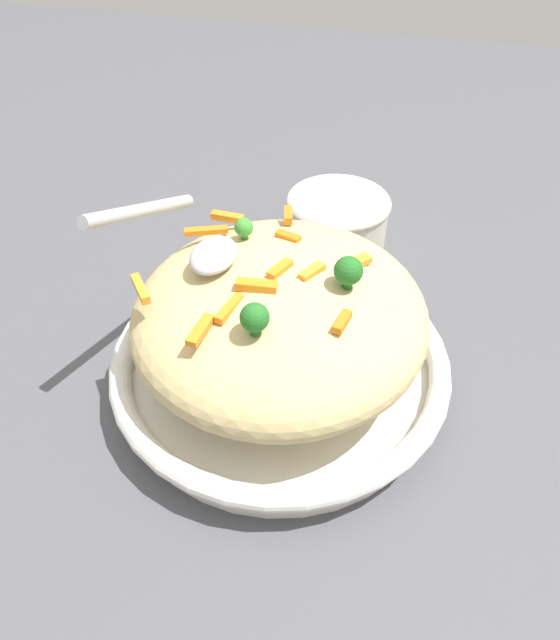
# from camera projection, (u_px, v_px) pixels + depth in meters

# --- Properties ---
(ground_plane) EXTENTS (2.40, 2.40, 0.00)m
(ground_plane) POSITION_uv_depth(u_px,v_px,m) (280.00, 381.00, 0.59)
(ground_plane) COLOR #4C4C51
(serving_bowl) EXTENTS (0.33, 0.33, 0.05)m
(serving_bowl) POSITION_uv_depth(u_px,v_px,m) (280.00, 365.00, 0.58)
(serving_bowl) COLOR white
(serving_bowl) RESTS_ON ground_plane
(pasta_mound) EXTENTS (0.28, 0.27, 0.10)m
(pasta_mound) POSITION_uv_depth(u_px,v_px,m) (280.00, 314.00, 0.53)
(pasta_mound) COLOR #D1BA7A
(pasta_mound) RESTS_ON serving_bowl
(carrot_piece_0) EXTENTS (0.03, 0.02, 0.01)m
(carrot_piece_0) POSITION_uv_depth(u_px,v_px,m) (278.00, 268.00, 0.50)
(carrot_piece_0) COLOR orange
(carrot_piece_0) RESTS_ON pasta_mound
(carrot_piece_1) EXTENTS (0.02, 0.03, 0.01)m
(carrot_piece_1) POSITION_uv_depth(u_px,v_px,m) (288.00, 237.00, 0.54)
(carrot_piece_1) COLOR orange
(carrot_piece_1) RESTS_ON pasta_mound
(carrot_piece_2) EXTENTS (0.03, 0.01, 0.01)m
(carrot_piece_2) POSITION_uv_depth(u_px,v_px,m) (288.00, 215.00, 0.57)
(carrot_piece_2) COLOR orange
(carrot_piece_2) RESTS_ON pasta_mound
(carrot_piece_3) EXTENTS (0.01, 0.03, 0.01)m
(carrot_piece_3) POSITION_uv_depth(u_px,v_px,m) (227.00, 217.00, 0.57)
(carrot_piece_3) COLOR orange
(carrot_piece_3) RESTS_ON pasta_mound
(carrot_piece_4) EXTENTS (0.04, 0.01, 0.01)m
(carrot_piece_4) POSITION_uv_depth(u_px,v_px,m) (201.00, 330.00, 0.45)
(carrot_piece_4) COLOR orange
(carrot_piece_4) RESTS_ON pasta_mound
(carrot_piece_5) EXTENTS (0.04, 0.02, 0.01)m
(carrot_piece_5) POSITION_uv_depth(u_px,v_px,m) (229.00, 308.00, 0.47)
(carrot_piece_5) COLOR orange
(carrot_piece_5) RESTS_ON pasta_mound
(carrot_piece_6) EXTENTS (0.03, 0.03, 0.01)m
(carrot_piece_6) POSITION_uv_depth(u_px,v_px,m) (356.00, 263.00, 0.51)
(carrot_piece_6) COLOR orange
(carrot_piece_6) RESTS_ON pasta_mound
(carrot_piece_7) EXTENTS (0.03, 0.02, 0.01)m
(carrot_piece_7) POSITION_uv_depth(u_px,v_px,m) (312.00, 272.00, 0.49)
(carrot_piece_7) COLOR orange
(carrot_piece_7) RESTS_ON pasta_mound
(carrot_piece_8) EXTENTS (0.03, 0.03, 0.01)m
(carrot_piece_8) POSITION_uv_depth(u_px,v_px,m) (140.00, 289.00, 0.48)
(carrot_piece_8) COLOR orange
(carrot_piece_8) RESTS_ON pasta_mound
(carrot_piece_9) EXTENTS (0.02, 0.04, 0.01)m
(carrot_piece_9) POSITION_uv_depth(u_px,v_px,m) (206.00, 231.00, 0.55)
(carrot_piece_9) COLOR orange
(carrot_piece_9) RESTS_ON pasta_mound
(carrot_piece_10) EXTENTS (0.01, 0.04, 0.01)m
(carrot_piece_10) POSITION_uv_depth(u_px,v_px,m) (256.00, 286.00, 0.48)
(carrot_piece_10) COLOR orange
(carrot_piece_10) RESTS_ON pasta_mound
(carrot_piece_11) EXTENTS (0.03, 0.01, 0.01)m
(carrot_piece_11) POSITION_uv_depth(u_px,v_px,m) (342.00, 322.00, 0.46)
(carrot_piece_11) COLOR orange
(carrot_piece_11) RESTS_ON pasta_mound
(broccoli_floret_0) EXTENTS (0.02, 0.02, 0.03)m
(broccoli_floret_0) POSITION_uv_depth(u_px,v_px,m) (257.00, 319.00, 0.44)
(broccoli_floret_0) COLOR #205B1C
(broccoli_floret_0) RESTS_ON pasta_mound
(broccoli_floret_1) EXTENTS (0.02, 0.02, 0.02)m
(broccoli_floret_1) POSITION_uv_depth(u_px,v_px,m) (244.00, 228.00, 0.54)
(broccoli_floret_1) COLOR #377928
(broccoli_floret_1) RESTS_ON pasta_mound
(broccoli_floret_2) EXTENTS (0.02, 0.02, 0.03)m
(broccoli_floret_2) POSITION_uv_depth(u_px,v_px,m) (347.00, 275.00, 0.47)
(broccoli_floret_2) COLOR #205B1C
(broccoli_floret_2) RESTS_ON pasta_mound
(serving_spoon) EXTENTS (0.14, 0.11, 0.07)m
(serving_spoon) POSITION_uv_depth(u_px,v_px,m) (188.00, 240.00, 0.50)
(serving_spoon) COLOR #B7B7BC
(serving_spoon) RESTS_ON pasta_mound
(companion_bowl) EXTENTS (0.14, 0.14, 0.06)m
(companion_bowl) POSITION_uv_depth(u_px,v_px,m) (337.00, 217.00, 0.76)
(companion_bowl) COLOR beige
(companion_bowl) RESTS_ON ground_plane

